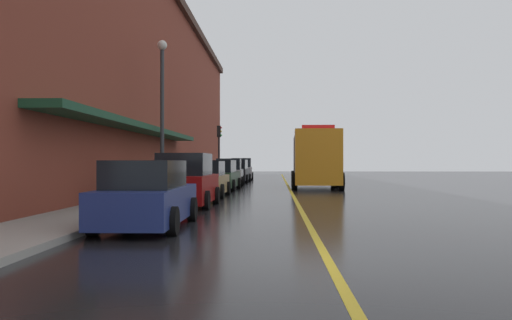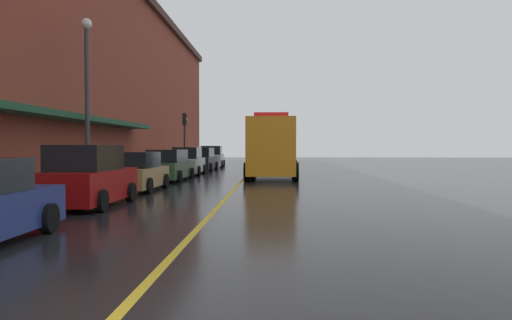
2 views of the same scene
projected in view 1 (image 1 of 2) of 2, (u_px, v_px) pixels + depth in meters
ground_plane at (289, 188)px, 33.80m from camera, size 112.00×112.00×0.00m
sidewalk_left at (189, 186)px, 34.02m from camera, size 2.40×70.00×0.15m
lane_center_stripe at (289, 187)px, 33.80m from camera, size 0.16×70.00×0.01m
brick_building_left at (80, 83)px, 33.26m from camera, size 11.89×64.00×12.72m
parked_car_0 at (147, 196)px, 13.22m from camera, size 1.98×4.78×1.63m
parked_car_1 at (186, 182)px, 19.50m from camera, size 2.11×4.37×1.90m
parked_car_2 at (205, 180)px, 24.92m from camera, size 2.08×4.39×1.63m
parked_car_3 at (220, 176)px, 31.17m from camera, size 2.20×4.94×1.69m
parked_car_4 at (229, 173)px, 36.80m from camera, size 2.04×4.90×1.81m
parked_car_5 at (236, 172)px, 42.65m from camera, size 2.25×4.73×1.76m
parked_car_6 at (241, 170)px, 48.95m from camera, size 2.26×4.71×1.91m
utility_truck at (316, 159)px, 33.44m from camera, size 3.07×7.76×3.66m
parking_meter_0 at (211, 169)px, 38.44m from camera, size 0.14×0.18×1.33m
parking_meter_1 at (206, 170)px, 35.50m from camera, size 0.14×0.18×1.33m
street_lamp_left at (162, 100)px, 24.64m from camera, size 0.44×0.44×6.94m
traffic_light_near at (219, 142)px, 43.28m from camera, size 0.38×0.36×4.30m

